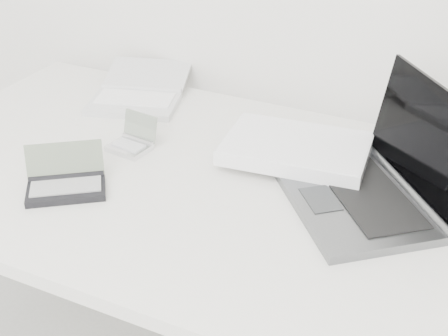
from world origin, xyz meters
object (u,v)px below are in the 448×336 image
at_px(laptop_large, 335,165).
at_px(palmtop_charcoal, 66,183).
at_px(desk, 245,206).
at_px(netbook_open_white, 138,95).

height_order(laptop_large, palmtop_charcoal, laptop_large).
height_order(desk, palmtop_charcoal, palmtop_charcoal).
distance_m(desk, laptop_large, 0.20).
relative_size(laptop_large, palmtop_charcoal, 2.89).
bearing_deg(laptop_large, netbook_open_white, -145.83).
height_order(desk, laptop_large, laptop_large).
relative_size(desk, laptop_large, 2.93).
xyz_separation_m(desk, netbook_open_white, (-0.43, 0.27, 0.06)).
height_order(netbook_open_white, palmtop_charcoal, palmtop_charcoal).
height_order(laptop_large, netbook_open_white, laptop_large).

